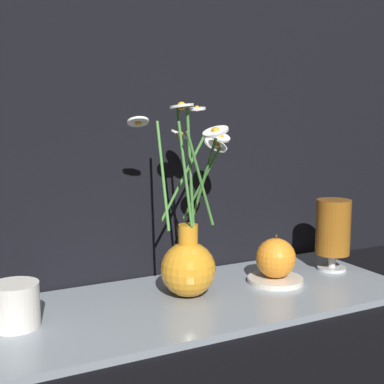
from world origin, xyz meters
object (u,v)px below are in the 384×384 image
at_px(vase_with_flowers, 187,258).
at_px(orange_fruit, 276,258).
at_px(yellow_mug, 13,305).
at_px(tea_glass, 333,229).

bearing_deg(vase_with_flowers, orange_fruit, -2.61).
relative_size(yellow_mug, tea_glass, 0.57).
bearing_deg(vase_with_flowers, tea_glass, 1.42).
xyz_separation_m(vase_with_flowers, orange_fruit, (0.19, -0.01, -0.02)).
bearing_deg(vase_with_flowers, yellow_mug, -179.10).
bearing_deg(orange_fruit, tea_glass, 6.21).
relative_size(tea_glass, orange_fruit, 1.74).
height_order(yellow_mug, tea_glass, tea_glass).
relative_size(vase_with_flowers, tea_glass, 2.32).
xyz_separation_m(vase_with_flowers, yellow_mug, (-0.30, -0.00, -0.04)).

